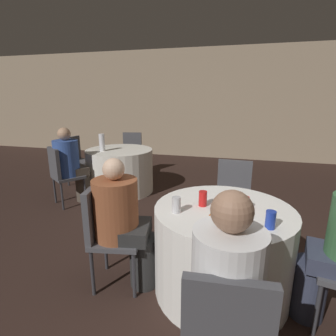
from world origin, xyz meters
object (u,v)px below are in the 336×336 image
at_px(chair_far_west, 76,156).
at_px(pizza_plate_near, 221,218).
at_px(table_near, 222,250).
at_px(soda_can_blue, 270,220).
at_px(person_blue_shirt, 72,165).
at_px(person_white_shirt, 225,296).
at_px(chair_near_west, 106,227).
at_px(chair_far_southwest, 61,171).
at_px(soda_can_red, 203,199).
at_px(table_far, 120,171).
at_px(person_floral_shirt, 124,222).
at_px(soda_can_silver, 176,205).
at_px(chair_far_north, 132,150).
at_px(chair_near_south, 225,334).
at_px(chair_near_north, 233,192).
at_px(bottle_far, 102,143).

distance_m(chair_far_west, pizza_plate_near, 3.67).
distance_m(table_near, soda_can_blue, 0.59).
bearing_deg(person_blue_shirt, person_white_shirt, -6.70).
xyz_separation_m(chair_near_west, chair_far_southwest, (-1.45, 1.39, 0.00)).
relative_size(person_white_shirt, soda_can_red, 9.75).
bearing_deg(soda_can_blue, table_far, 133.45).
bearing_deg(person_floral_shirt, soda_can_silver, 76.10).
bearing_deg(person_floral_shirt, table_near, 90.00).
height_order(table_far, person_blue_shirt, person_blue_shirt).
distance_m(table_near, soda_can_silver, 0.58).
bearing_deg(table_near, chair_far_north, 124.17).
xyz_separation_m(person_blue_shirt, soda_can_red, (2.14, -1.34, 0.20)).
bearing_deg(soda_can_red, chair_near_south, -76.18).
xyz_separation_m(chair_near_north, soda_can_silver, (-0.40, -1.13, 0.26)).
distance_m(chair_far_southwest, person_white_shirt, 3.18).
height_order(soda_can_red, bottle_far, bottle_far).
xyz_separation_m(person_blue_shirt, soda_can_silver, (1.96, -1.52, 0.20)).
relative_size(chair_far_west, soda_can_blue, 7.23).
bearing_deg(table_far, chair_far_west, 169.76).
distance_m(table_near, chair_near_south, 0.98).
relative_size(chair_far_north, pizza_plate_near, 3.49).
distance_m(chair_near_west, chair_near_north, 1.51).
height_order(chair_far_southwest, person_blue_shirt, person_blue_shirt).
bearing_deg(person_floral_shirt, person_white_shirt, 42.00).
xyz_separation_m(table_near, pizza_plate_near, (-0.01, -0.20, 0.37)).
bearing_deg(pizza_plate_near, soda_can_red, 127.57).
bearing_deg(person_blue_shirt, table_near, 5.30).
bearing_deg(person_white_shirt, bottle_far, 124.65).
height_order(table_near, chair_far_southwest, chair_far_southwest).
xyz_separation_m(person_blue_shirt, soda_can_blue, (2.62, -1.60, 0.20)).
height_order(chair_far_north, person_blue_shirt, person_blue_shirt).
height_order(chair_near_west, pizza_plate_near, chair_near_west).
height_order(table_near, soda_can_blue, soda_can_blue).
bearing_deg(chair_far_north, chair_near_south, 107.51).
bearing_deg(soda_can_red, soda_can_blue, -28.47).
height_order(chair_near_north, person_white_shirt, person_white_shirt).
bearing_deg(table_near, soda_can_red, 178.08).
xyz_separation_m(chair_far_north, pizza_plate_near, (2.00, -3.16, 0.21)).
bearing_deg(chair_near_west, pizza_plate_near, 77.72).
height_order(table_near, soda_can_red, soda_can_red).
distance_m(table_near, soda_can_red, 0.46).
bearing_deg(person_blue_shirt, person_floral_shirt, -8.89).
xyz_separation_m(chair_near_north, person_blue_shirt, (-2.36, 0.39, 0.07)).
bearing_deg(soda_can_silver, soda_can_blue, -7.33).
bearing_deg(chair_near_south, table_far, 118.66).
distance_m(table_far, chair_far_west, 0.98).
bearing_deg(chair_near_north, chair_far_southwest, -2.68).
distance_m(chair_near_north, soda_can_blue, 1.27).
relative_size(chair_near_south, person_blue_shirt, 0.76).
bearing_deg(chair_far_west, table_far, 90.00).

